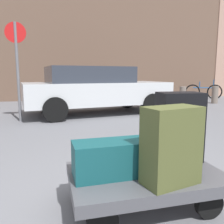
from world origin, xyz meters
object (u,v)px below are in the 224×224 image
object	(u,v)px
no_parking_sign	(17,61)
suitcase_black_front_right	(179,127)
bollard_kerb_far	(215,95)
luggage_cart	(146,179)
parked_car	(95,89)
bollard_kerb_near	(148,96)
duffel_bag_teal_stacked_top	(112,158)
suitcase_olive_front_left	(171,146)
bicycle_leaning	(204,92)
bollard_kerb_mid	(183,96)

from	to	relation	value
no_parking_sign	suitcase_black_front_right	bearing A→B (deg)	-65.12
bollard_kerb_far	no_parking_sign	xyz separation A→B (m)	(-7.41, -2.10, 1.15)
luggage_cart	suitcase_black_front_right	world-z (taller)	suitcase_black_front_right
suitcase_black_front_right	parked_car	bearing A→B (deg)	93.28
no_parking_sign	bollard_kerb_near	bearing A→B (deg)	25.59
bollard_kerb_near	luggage_cart	bearing A→B (deg)	-113.01
bollard_kerb_far	bollard_kerb_near	bearing A→B (deg)	180.00
bollard_kerb_near	parked_car	bearing A→B (deg)	-149.36
duffel_bag_teal_stacked_top	suitcase_olive_front_left	size ratio (longest dim) A/B	1.06
parked_car	bicycle_leaning	bearing A→B (deg)	26.75
bollard_kerb_far	parked_car	bearing A→B (deg)	-165.64
parked_car	bollard_kerb_far	world-z (taller)	parked_car
bollard_kerb_far	bollard_kerb_mid	bearing A→B (deg)	180.00
duffel_bag_teal_stacked_top	parked_car	world-z (taller)	parked_car
luggage_cart	bollard_kerb_mid	size ratio (longest dim) A/B	1.84
duffel_bag_teal_stacked_top	no_parking_sign	distance (m)	4.81
duffel_bag_teal_stacked_top	bicycle_leaning	xyz separation A→B (m)	(6.76, 8.25, -0.12)
suitcase_black_front_right	suitcase_olive_front_left	size ratio (longest dim) A/B	1.11
bollard_kerb_far	no_parking_sign	world-z (taller)	no_parking_sign
parked_car	bollard_kerb_far	distance (m)	5.51
bicycle_leaning	bollard_kerb_mid	xyz separation A→B (m)	(-2.12, -1.63, -0.01)
suitcase_olive_front_left	parked_car	size ratio (longest dim) A/B	0.14
duffel_bag_teal_stacked_top	bollard_kerb_near	size ratio (longest dim) A/B	0.90
bollard_kerb_near	no_parking_sign	world-z (taller)	no_parking_sign
suitcase_black_front_right	bicycle_leaning	xyz separation A→B (m)	(6.02, 8.05, -0.31)
bollard_kerb_near	bollard_kerb_mid	xyz separation A→B (m)	(1.51, 0.00, 0.00)
bollard_kerb_near	suitcase_black_front_right	bearing A→B (deg)	-110.37
bicycle_leaning	bollard_kerb_near	distance (m)	3.98
suitcase_olive_front_left	no_parking_sign	bearing A→B (deg)	96.46
duffel_bag_teal_stacked_top	bollard_kerb_near	world-z (taller)	bollard_kerb_near
bollard_kerb_mid	suitcase_black_front_right	bearing A→B (deg)	-121.27
bollard_kerb_far	no_parking_sign	bearing A→B (deg)	-164.17
suitcase_olive_front_left	bicycle_leaning	distance (m)	10.62
bicycle_leaning	duffel_bag_teal_stacked_top	bearing A→B (deg)	-129.31
parked_car	bicycle_leaning	xyz separation A→B (m)	(5.93, 2.99, -0.39)
luggage_cart	bollard_kerb_far	bearing A→B (deg)	48.63
luggage_cart	parked_car	world-z (taller)	parked_car
parked_car	suitcase_black_front_right	bearing A→B (deg)	-90.97
bicycle_leaning	no_parking_sign	xyz separation A→B (m)	(-8.02, -3.73, 1.14)
suitcase_olive_front_left	bollard_kerb_far	bearing A→B (deg)	37.35
luggage_cart	duffel_bag_teal_stacked_top	xyz separation A→B (m)	(-0.31, -0.00, 0.22)
suitcase_black_front_right	parked_car	distance (m)	5.06
parked_car	bollard_kerb_near	size ratio (longest dim) A/B	6.24
duffel_bag_teal_stacked_top	parked_car	distance (m)	5.33
luggage_cart	bicycle_leaning	distance (m)	10.47
suitcase_olive_front_left	parked_car	distance (m)	5.53
suitcase_olive_front_left	bicycle_leaning	world-z (taller)	bicycle_leaning
duffel_bag_teal_stacked_top	suitcase_olive_front_left	bearing A→B (deg)	-33.47
no_parking_sign	bollard_kerb_mid	bearing A→B (deg)	19.60
bicycle_leaning	no_parking_sign	world-z (taller)	no_parking_sign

